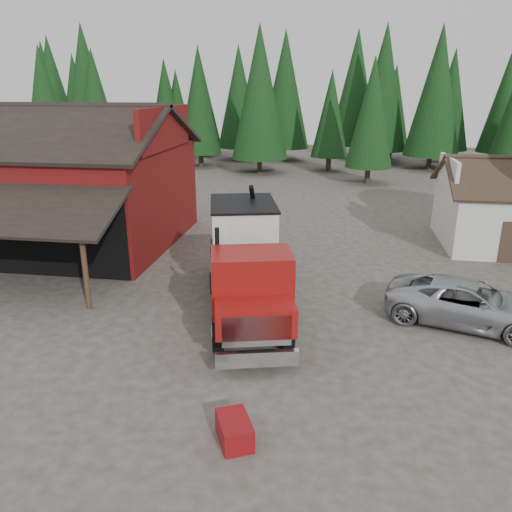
# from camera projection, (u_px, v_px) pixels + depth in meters

# --- Properties ---
(ground) EXTENTS (120.00, 120.00, 0.00)m
(ground) POSITION_uv_depth(u_px,v_px,m) (223.00, 347.00, 15.93)
(ground) COLOR #403A32
(ground) RESTS_ON ground
(red_barn) EXTENTS (12.80, 13.63, 7.18)m
(red_barn) POSITION_uv_depth(u_px,v_px,m) (57.00, 192.00, 25.96)
(red_barn) COLOR maroon
(red_barn) RESTS_ON ground
(conifer_backdrop) EXTENTS (76.00, 16.00, 16.00)m
(conifer_backdrop) POSITION_uv_depth(u_px,v_px,m) (306.00, 162.00, 55.21)
(conifer_backdrop) COLOR black
(conifer_backdrop) RESTS_ON ground
(near_pine_a) EXTENTS (4.40, 4.40, 11.40)m
(near_pine_a) POSITION_uv_depth(u_px,v_px,m) (45.00, 105.00, 43.34)
(near_pine_a) COLOR #382619
(near_pine_a) RESTS_ON ground
(near_pine_b) EXTENTS (3.96, 3.96, 10.40)m
(near_pine_b) POSITION_uv_depth(u_px,v_px,m) (372.00, 113.00, 41.20)
(near_pine_b) COLOR #382619
(near_pine_b) RESTS_ON ground
(near_pine_d) EXTENTS (5.28, 5.28, 13.40)m
(near_pine_d) POSITION_uv_depth(u_px,v_px,m) (260.00, 93.00, 45.95)
(near_pine_d) COLOR #382619
(near_pine_d) RESTS_ON ground
(feed_truck) EXTENTS (4.69, 9.77, 4.26)m
(feed_truck) POSITION_uv_depth(u_px,v_px,m) (246.00, 258.00, 18.13)
(feed_truck) COLOR black
(feed_truck) RESTS_ON ground
(silver_car) EXTENTS (6.04, 4.06, 1.54)m
(silver_car) POSITION_uv_depth(u_px,v_px,m) (469.00, 303.00, 17.28)
(silver_car) COLOR #B1B4B9
(silver_car) RESTS_ON ground
(equip_box) EXTENTS (1.10, 1.29, 0.60)m
(equip_box) POSITION_uv_depth(u_px,v_px,m) (234.00, 430.00, 11.59)
(equip_box) COLOR maroon
(equip_box) RESTS_ON ground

